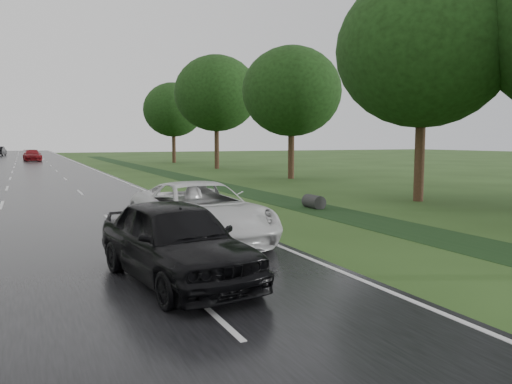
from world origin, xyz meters
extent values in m
cube|color=black|center=(0.00, 45.00, 0.02)|extent=(14.00, 180.00, 0.04)
cube|color=silver|center=(6.75, 45.00, 0.04)|extent=(0.12, 180.00, 0.01)
cube|color=silver|center=(0.00, 45.00, 0.04)|extent=(0.12, 180.00, 0.01)
cube|color=black|center=(11.50, 20.00, 0.00)|extent=(2.20, 120.00, 0.01)
cylinder|color=#2D2D2D|center=(11.50, 10.00, 0.25)|extent=(0.56, 1.00, 0.56)
cylinder|color=#3D2618|center=(17.00, 10.00, 1.92)|extent=(0.44, 0.44, 3.84)
ellipsoid|color=black|center=(17.00, 10.00, 6.69)|extent=(7.60, 7.60, 6.84)
cylinder|color=#3D2618|center=(18.20, 24.00, 1.76)|extent=(0.44, 0.44, 3.52)
ellipsoid|color=black|center=(18.20, 24.00, 6.14)|extent=(7.00, 7.00, 6.30)
cylinder|color=#3D2618|center=(17.80, 38.00, 2.08)|extent=(0.44, 0.44, 4.16)
ellipsoid|color=black|center=(17.80, 38.00, 7.16)|extent=(8.00, 8.00, 7.20)
cylinder|color=#3D2618|center=(17.50, 52.00, 1.84)|extent=(0.44, 0.44, 3.68)
ellipsoid|color=black|center=(17.50, 52.00, 6.38)|extent=(7.20, 7.20, 6.48)
imported|color=silver|center=(5.12, 5.40, 0.83)|extent=(2.81, 5.78, 1.58)
imported|color=black|center=(3.50, 2.00, 0.83)|extent=(2.46, 4.82, 1.57)
imported|color=maroon|center=(1.94, 64.01, 0.77)|extent=(2.37, 5.16, 1.46)
camera|label=1|loc=(0.93, -7.16, 2.74)|focal=35.00mm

